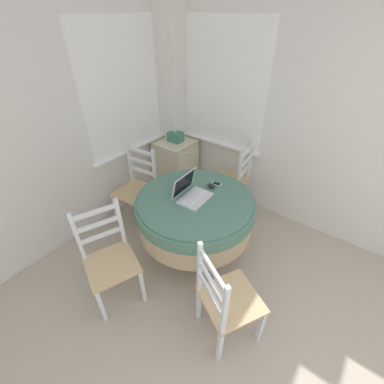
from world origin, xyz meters
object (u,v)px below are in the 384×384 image
Objects in this scene: laptop at (191,193)px; cell_phone at (217,184)px; dining_chair_near_back_window at (137,188)px; round_dining_table at (195,211)px; dining_chair_camera_near at (226,300)px; dining_chair_near_right_window at (233,180)px; corner_cabinet at (176,164)px; computer_mouse at (211,186)px; dining_chair_left_flank at (110,259)px; storage_box at (176,137)px.

laptop is 3.00× the size of cell_phone.
dining_chair_near_back_window is (-0.29, 0.95, -0.30)m from cell_phone.
dining_chair_camera_near is at bearing -128.69° from round_dining_table.
round_dining_table is 0.22m from laptop.
round_dining_table is 0.92m from dining_chair_near_right_window.
round_dining_table is at bearing -131.64° from corner_cabinet.
corner_cabinet is (0.64, 1.03, -0.39)m from computer_mouse.
laptop is 0.97m from dining_chair_near_right_window.
dining_chair_camera_near is (-0.57, -0.71, -0.13)m from round_dining_table.
dining_chair_near_right_window and dining_chair_camera_near have the same top height.
dining_chair_camera_near is at bearing -130.45° from corner_cabinet.
dining_chair_camera_near is (-1.48, -0.78, 0.00)m from dining_chair_near_right_window.
laptop is 3.82× the size of computer_mouse.
cell_phone is 0.12× the size of dining_chair_left_flank.
dining_chair_near_back_window is at bearing 135.41° from dining_chair_near_right_window.
cell_phone is 1.17m from dining_chair_camera_near.
dining_chair_left_flank is at bearing 172.36° from dining_chair_near_right_window.
laptop is at bearing -178.46° from dining_chair_near_right_window.
dining_chair_near_right_window reaches higher than storage_box.
storage_box is at bearing 61.34° from cell_phone.
cell_phone is 0.60× the size of storage_box.
corner_cabinet is 0.43m from storage_box.
round_dining_table is at bearing -132.05° from storage_box.
dining_chair_near_back_window is at bearing 86.94° from round_dining_table.
dining_chair_left_flank is 1.29× the size of corner_cabinet.
dining_chair_near_right_window is at bearing 1.54° from laptop.
computer_mouse is 0.73m from dining_chair_near_right_window.
laptop reaches higher than round_dining_table.
storage_box reaches higher than round_dining_table.
cell_phone is 0.15× the size of corner_cabinet.
round_dining_table is 1.24× the size of dining_chair_near_right_window.
cell_phone is at bearing -15.87° from dining_chair_left_flank.
laptop is 0.35× the size of dining_chair_camera_near.
cell_phone is at bearing -12.82° from laptop.
cell_phone is at bearing -169.85° from dining_chair_near_right_window.
computer_mouse is 1.12m from dining_chair_camera_near.
dining_chair_left_flank reaches higher than storage_box.
dining_chair_camera_near is at bearing -139.96° from computer_mouse.
dining_chair_near_right_window is (0.91, 0.02, -0.34)m from laptop.
dining_chair_near_back_window is 1.29× the size of corner_cabinet.
corner_cabinet is 3.97× the size of storage_box.
corner_cabinet is (0.85, 0.09, -0.08)m from dining_chair_near_back_window.
dining_chair_camera_near reaches higher than computer_mouse.
computer_mouse is 1.19m from dining_chair_left_flank.
cell_phone is 1.24m from corner_cabinet.
laptop is at bearing -17.08° from dining_chair_left_flank.
storage_box is (0.56, 1.03, 0.06)m from cell_phone.
laptop is 1.01m from dining_chair_camera_near.
dining_chair_near_right_window is 1.00× the size of dining_chair_camera_near.
dining_chair_near_back_window and dining_chair_near_right_window have the same top height.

